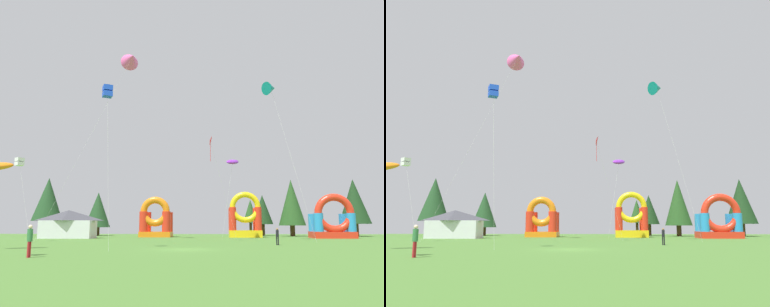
# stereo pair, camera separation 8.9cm
# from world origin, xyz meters

# --- Properties ---
(ground_plane) EXTENTS (120.00, 120.00, 0.00)m
(ground_plane) POSITION_xyz_m (0.00, 0.00, 0.00)
(ground_plane) COLOR #47752D
(kite_blue_box) EXTENTS (1.59, 2.65, 12.83)m
(kite_blue_box) POSITION_xyz_m (-6.23, -0.28, 12.34)
(kite_blue_box) COLOR blue
(kite_blue_box) RESTS_ON ground_plane
(kite_red_diamond) EXTENTS (3.36, 3.30, 12.16)m
(kite_red_diamond) POSITION_xyz_m (1.79, 16.18, 11.58)
(kite_red_diamond) COLOR red
(kite_red_diamond) RESTS_ON ground_plane
(kite_white_box) EXTENTS (3.34, 2.59, 9.34)m
(kite_white_box) POSITION_xyz_m (-19.75, 13.12, 8.88)
(kite_white_box) COLOR white
(kite_white_box) RESTS_ON ground_plane
(kite_teal_delta) EXTENTS (4.78, 5.95, 19.71)m
(kite_teal_delta) POSITION_xyz_m (9.41, 17.92, 18.72)
(kite_teal_delta) COLOR #0C7F7A
(kite_teal_delta) RESTS_ON ground_plane
(kite_purple_parafoil) EXTENTS (2.97, 4.23, 11.41)m
(kite_purple_parafoil) POSITION_xyz_m (4.87, 25.82, 10.69)
(kite_purple_parafoil) COLOR purple
(kite_purple_parafoil) RESTS_ON ground_plane
(kite_pink_delta) EXTENTS (11.34, 5.87, 25.22)m
(kite_pink_delta) POSITION_xyz_m (-8.81, 19.93, 23.95)
(kite_pink_delta) COLOR #EA599E
(kite_pink_delta) RESTS_ON ground_plane
(person_far_side) EXTENTS (0.36, 0.36, 1.56)m
(person_far_side) POSITION_xyz_m (8.01, 7.55, 0.93)
(person_far_side) COLOR black
(person_far_side) RESTS_ON ground_plane
(person_near_camera) EXTENTS (0.32, 0.32, 1.80)m
(person_near_camera) POSITION_xyz_m (-8.11, -8.21, 1.07)
(person_near_camera) COLOR #B21E26
(person_near_camera) RESTS_ON ground_plane
(inflatable_orange_dome) EXTENTS (4.98, 4.83, 6.36)m
(inflatable_orange_dome) POSITION_xyz_m (-7.19, 34.50, 2.39)
(inflatable_orange_dome) COLOR orange
(inflatable_orange_dome) RESTS_ON ground_plane
(inflatable_yellow_castle) EXTENTS (4.99, 3.87, 6.98)m
(inflatable_yellow_castle) POSITION_xyz_m (6.99, 33.27, 2.61)
(inflatable_yellow_castle) COLOR yellow
(inflatable_yellow_castle) RESTS_ON ground_plane
(inflatable_blue_arch) EXTENTS (5.86, 4.71, 6.33)m
(inflatable_blue_arch) POSITION_xyz_m (19.29, 29.17, 2.20)
(inflatable_blue_arch) COLOR red
(inflatable_blue_arch) RESTS_ON ground_plane
(festival_tent) EXTENTS (7.40, 3.69, 4.00)m
(festival_tent) POSITION_xyz_m (-18.82, 27.05, 2.00)
(festival_tent) COLOR silver
(festival_tent) RESTS_ON ground_plane
(tree_row_0) EXTENTS (5.59, 5.59, 10.67)m
(tree_row_0) POSITION_xyz_m (-28.79, 43.07, 6.62)
(tree_row_0) COLOR #4C331E
(tree_row_0) RESTS_ON ground_plane
(tree_row_1) EXTENTS (4.65, 4.65, 7.96)m
(tree_row_1) POSITION_xyz_m (-19.44, 43.82, 4.71)
(tree_row_1) COLOR #4C331E
(tree_row_1) RESTS_ON ground_plane
(tree_row_2) EXTENTS (2.66, 2.66, 6.46)m
(tree_row_2) POSITION_xyz_m (8.72, 43.17, 4.34)
(tree_row_2) COLOR #4C331E
(tree_row_2) RESTS_ON ground_plane
(tree_row_3) EXTENTS (3.81, 3.81, 7.42)m
(tree_row_3) POSITION_xyz_m (11.08, 44.69, 4.70)
(tree_row_3) COLOR #4C331E
(tree_row_3) RESTS_ON ground_plane
(tree_row_4) EXTENTS (4.63, 4.63, 9.81)m
(tree_row_4) POSITION_xyz_m (15.72, 40.93, 5.78)
(tree_row_4) COLOR #4C331E
(tree_row_4) RESTS_ON ground_plane
(tree_row_5) EXTENTS (5.31, 5.31, 9.82)m
(tree_row_5) POSITION_xyz_m (26.39, 40.74, 5.92)
(tree_row_5) COLOR #4C331E
(tree_row_5) RESTS_ON ground_plane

